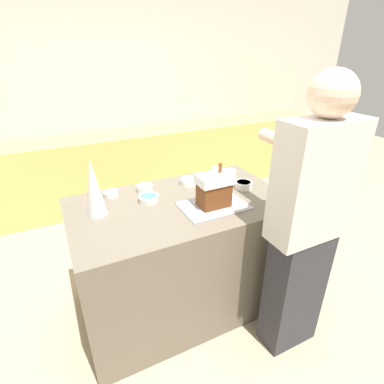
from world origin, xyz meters
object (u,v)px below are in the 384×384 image
(candy_bowl_far_left, at_px, (217,170))
(candy_bowl_behind_tray, at_px, (189,181))
(candy_bowl_center_rear, at_px, (145,188))
(candy_bowl_near_tray_right, at_px, (243,184))
(candy_bowl_near_tray_left, at_px, (230,173))
(gingerbread_house, at_px, (214,190))
(baking_tray, at_px, (213,206))
(candy_bowl_beside_tree, at_px, (111,193))
(person, at_px, (306,226))
(decorative_tree, at_px, (94,187))
(candy_bowl_front_corner, at_px, (149,198))

(candy_bowl_far_left, xyz_separation_m, candy_bowl_behind_tray, (-0.31, -0.10, 0.00))
(candy_bowl_center_rear, bearing_deg, candy_bowl_near_tray_right, -21.96)
(candy_bowl_near_tray_left, bearing_deg, candy_bowl_behind_tray, -179.71)
(gingerbread_house, distance_m, candy_bowl_far_left, 0.60)
(baking_tray, xyz_separation_m, candy_bowl_center_rear, (-0.34, 0.42, 0.02))
(gingerbread_house, bearing_deg, candy_bowl_behind_tray, 88.37)
(candy_bowl_beside_tree, height_order, person, person)
(candy_bowl_near_tray_right, distance_m, candy_bowl_beside_tree, 0.97)
(baking_tray, xyz_separation_m, decorative_tree, (-0.71, 0.24, 0.18))
(decorative_tree, xyz_separation_m, candy_bowl_behind_tray, (0.72, 0.16, -0.16))
(gingerbread_house, height_order, candy_bowl_near_tray_right, gingerbread_house)
(decorative_tree, height_order, candy_bowl_beside_tree, decorative_tree)
(baking_tray, bearing_deg, candy_bowl_near_tray_left, 46.11)
(decorative_tree, distance_m, candy_bowl_near_tray_left, 1.11)
(candy_bowl_front_corner, height_order, candy_bowl_near_tray_left, candy_bowl_near_tray_left)
(candy_bowl_far_left, height_order, candy_bowl_near_tray_left, candy_bowl_near_tray_left)
(baking_tray, distance_m, candy_bowl_near_tray_right, 0.37)
(baking_tray, distance_m, candy_bowl_center_rear, 0.54)
(baking_tray, bearing_deg, candy_bowl_beside_tree, 141.81)
(decorative_tree, xyz_separation_m, candy_bowl_near_tray_right, (1.05, -0.09, -0.16))
(decorative_tree, distance_m, candy_bowl_near_tray_right, 1.07)
(candy_bowl_far_left, distance_m, candy_bowl_near_tray_left, 0.12)
(baking_tray, distance_m, candy_bowl_beside_tree, 0.73)
(candy_bowl_beside_tree, xyz_separation_m, candy_bowl_behind_tray, (0.59, -0.06, 0.00))
(gingerbread_house, xyz_separation_m, person, (0.34, -0.48, -0.10))
(decorative_tree, bearing_deg, gingerbread_house, -18.52)
(candy_bowl_near_tray_right, relative_size, candy_bowl_behind_tray, 0.93)
(candy_bowl_near_tray_right, bearing_deg, candy_bowl_front_corner, 171.37)
(candy_bowl_front_corner, bearing_deg, gingerbread_house, -35.28)
(candy_bowl_near_tray_right, height_order, person, person)
(candy_bowl_beside_tree, relative_size, candy_bowl_near_tray_left, 1.04)
(candy_bowl_near_tray_right, bearing_deg, baking_tray, -156.33)
(baking_tray, bearing_deg, candy_bowl_front_corner, 144.68)
(candy_bowl_far_left, height_order, candy_bowl_beside_tree, candy_bowl_far_left)
(candy_bowl_center_rear, distance_m, candy_bowl_behind_tray, 0.35)
(candy_bowl_center_rear, bearing_deg, candy_bowl_behind_tray, -4.71)
(candy_bowl_center_rear, bearing_deg, candy_bowl_beside_tree, 173.19)
(decorative_tree, distance_m, person, 1.28)
(candy_bowl_center_rear, bearing_deg, decorative_tree, -153.42)
(candy_bowl_front_corner, xyz_separation_m, candy_bowl_beside_tree, (-0.21, 0.20, -0.00))
(candy_bowl_near_tray_left, relative_size, person, 0.06)
(candy_bowl_near_tray_right, height_order, candy_bowl_behind_tray, candy_bowl_near_tray_right)
(candy_bowl_far_left, relative_size, candy_bowl_near_tray_left, 0.90)
(candy_bowl_far_left, bearing_deg, candy_bowl_center_rear, -173.39)
(person, bearing_deg, decorative_tree, 145.61)
(baking_tray, relative_size, candy_bowl_front_corner, 3.17)
(gingerbread_house, height_order, candy_bowl_far_left, gingerbread_house)
(candy_bowl_behind_tray, relative_size, candy_bowl_near_tray_left, 1.33)
(baking_tray, bearing_deg, decorative_tree, 161.46)
(person, bearing_deg, candy_bowl_far_left, 91.22)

